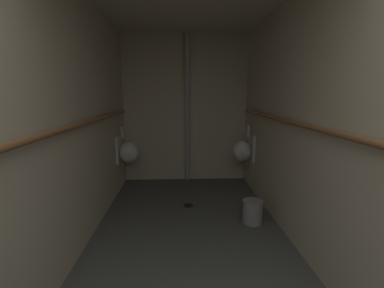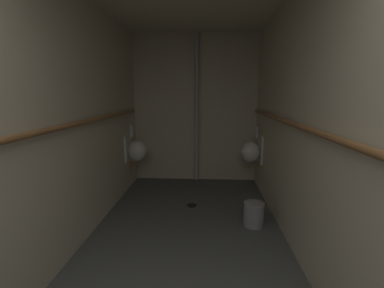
% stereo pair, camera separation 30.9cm
% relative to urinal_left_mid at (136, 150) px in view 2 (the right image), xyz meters
% --- Properties ---
extents(floor, '(2.30, 4.70, 0.08)m').
position_rel_urinal_left_mid_xyz_m(floor, '(0.94, -1.75, -0.69)').
color(floor, '#4C4F4C').
rests_on(floor, ground).
extents(wall_left, '(0.06, 4.70, 2.58)m').
position_rel_urinal_left_mid_xyz_m(wall_left, '(-0.18, -1.75, 0.64)').
color(wall_left, beige).
rests_on(wall_left, ground).
extents(wall_right, '(0.06, 4.70, 2.58)m').
position_rel_urinal_left_mid_xyz_m(wall_right, '(2.06, -1.75, 0.64)').
color(wall_right, beige).
rests_on(wall_right, ground).
extents(wall_back, '(2.30, 0.06, 2.58)m').
position_rel_urinal_left_mid_xyz_m(wall_back, '(0.94, 0.57, 0.64)').
color(wall_back, beige).
rests_on(wall_back, ground).
extents(urinal_left_mid, '(0.32, 0.30, 0.76)m').
position_rel_urinal_left_mid_xyz_m(urinal_left_mid, '(0.00, 0.00, 0.00)').
color(urinal_left_mid, silver).
extents(urinal_right_mid, '(0.32, 0.30, 0.76)m').
position_rel_urinal_left_mid_xyz_m(urinal_right_mid, '(1.88, 0.01, 0.00)').
color(urinal_right_mid, silver).
extents(supply_pipe_left, '(0.06, 3.91, 0.06)m').
position_rel_urinal_left_mid_xyz_m(supply_pipe_left, '(-0.09, -1.72, 0.63)').
color(supply_pipe_left, '#936038').
extents(supply_pipe_right, '(0.06, 3.97, 0.06)m').
position_rel_urinal_left_mid_xyz_m(supply_pipe_right, '(1.97, -1.74, 0.63)').
color(supply_pipe_right, '#936038').
extents(standpipe_back_wall, '(0.07, 0.07, 2.53)m').
position_rel_urinal_left_mid_xyz_m(standpipe_back_wall, '(0.97, 0.46, 0.64)').
color(standpipe_back_wall, '#B2B2B2').
rests_on(standpipe_back_wall, ground).
extents(floor_drain, '(0.14, 0.14, 0.01)m').
position_rel_urinal_left_mid_xyz_m(floor_drain, '(0.95, -0.65, -0.65)').
color(floor_drain, black).
rests_on(floor_drain, ground).
extents(waste_bin, '(0.24, 0.24, 0.28)m').
position_rel_urinal_left_mid_xyz_m(waste_bin, '(1.72, -1.19, -0.51)').
color(waste_bin, gray).
rests_on(waste_bin, ground).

